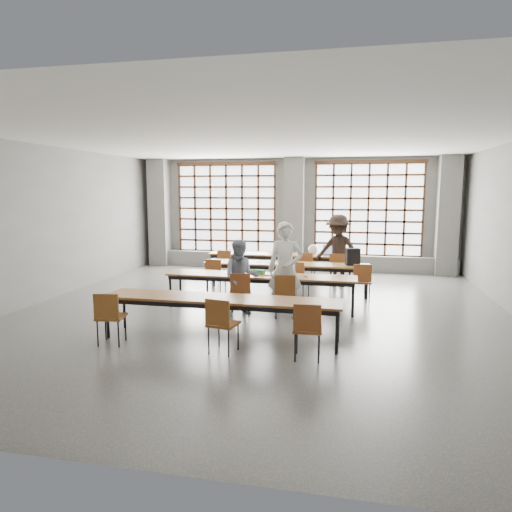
{
  "coord_description": "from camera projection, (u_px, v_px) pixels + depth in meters",
  "views": [
    {
      "loc": [
        1.81,
        -8.98,
        2.5
      ],
      "look_at": [
        -0.19,
        0.4,
        1.11
      ],
      "focal_mm": 32.0,
      "sensor_mm": 36.0,
      "label": 1
    }
  ],
  "objects": [
    {
      "name": "floor",
      "position": [
        261.0,
        312.0,
        9.42
      ],
      "size": [
        11.0,
        11.0,
        0.0
      ],
      "primitive_type": "plane",
      "color": "#4F4F4C",
      "rests_on": "ground"
    },
    {
      "name": "chair_back_right",
      "position": [
        337.0,
        266.0,
        11.86
      ],
      "size": [
        0.43,
        0.43,
        0.88
      ],
      "color": "brown",
      "rests_on": "floor"
    },
    {
      "name": "chair_front_right",
      "position": [
        285.0,
        291.0,
        8.9
      ],
      "size": [
        0.48,
        0.48,
        0.88
      ],
      "color": "brown",
      "rests_on": "floor"
    },
    {
      "name": "desk_row_a",
      "position": [
        280.0,
        256.0,
        12.78
      ],
      "size": [
        4.0,
        0.7,
        0.73
      ],
      "color": "brown",
      "rests_on": "floor"
    },
    {
      "name": "student_male",
      "position": [
        285.0,
        270.0,
        8.97
      ],
      "size": [
        0.73,
        0.52,
        1.89
      ],
      "primitive_type": "imported",
      "rotation": [
        0.0,
        0.0,
        0.09
      ],
      "color": "white",
      "rests_on": "floor"
    },
    {
      "name": "student_back",
      "position": [
        338.0,
        250.0,
        11.92
      ],
      "size": [
        1.38,
        1.08,
        1.87
      ],
      "primitive_type": "imported",
      "rotation": [
        0.0,
        0.0,
        -0.36
      ],
      "color": "black",
      "rests_on": "floor"
    },
    {
      "name": "plastic_bag",
      "position": [
        313.0,
        249.0,
        12.61
      ],
      "size": [
        0.31,
        0.28,
        0.29
      ],
      "primitive_type": "ellipsoid",
      "rotation": [
        0.0,
        0.0,
        0.31
      ],
      "color": "white",
      "rests_on": "desk_row_a"
    },
    {
      "name": "wall_left",
      "position": [
        42.0,
        224.0,
        10.2
      ],
      "size": [
        0.0,
        11.0,
        11.0
      ],
      "primitive_type": "plane",
      "rotation": [
        1.57,
        0.0,
        1.57
      ],
      "color": "#5D5D5A",
      "rests_on": "floor"
    },
    {
      "name": "red_pouch",
      "position": [
        111.0,
        314.0,
        7.42
      ],
      "size": [
        0.21,
        0.09,
        0.06
      ],
      "primitive_type": "cube",
      "rotation": [
        0.0,
        0.0,
        0.07
      ],
      "color": "maroon",
      "rests_on": "chair_near_left"
    },
    {
      "name": "paper_sheet_c",
      "position": [
        290.0,
        263.0,
        11.12
      ],
      "size": [
        0.35,
        0.3,
        0.0
      ],
      "primitive_type": "cube",
      "rotation": [
        0.0,
        0.0,
        -0.37
      ],
      "color": "white",
      "rests_on": "desk_row_b"
    },
    {
      "name": "window_left",
      "position": [
        226.0,
        209.0,
        14.86
      ],
      "size": [
        3.32,
        0.12,
        3.0
      ],
      "color": "white",
      "rests_on": "wall_back"
    },
    {
      "name": "window_right",
      "position": [
        368.0,
        210.0,
        13.93
      ],
      "size": [
        3.32,
        0.12,
        3.0
      ],
      "color": "white",
      "rests_on": "wall_back"
    },
    {
      "name": "chair_mid_left",
      "position": [
        215.0,
        273.0,
        10.89
      ],
      "size": [
        0.46,
        0.46,
        0.88
      ],
      "color": "brown",
      "rests_on": "floor"
    },
    {
      "name": "column_mid",
      "position": [
        294.0,
        214.0,
        14.22
      ],
      "size": [
        0.6,
        0.55,
        3.5
      ],
      "primitive_type": "cube",
      "color": "#595A57",
      "rests_on": "floor"
    },
    {
      "name": "chair_mid_right",
      "position": [
        362.0,
        279.0,
        10.19
      ],
      "size": [
        0.46,
        0.47,
        0.88
      ],
      "color": "maroon",
      "rests_on": "floor"
    },
    {
      "name": "phone",
      "position": [
        268.0,
        276.0,
        9.48
      ],
      "size": [
        0.14,
        0.1,
        0.01
      ],
      "primitive_type": "cube",
      "rotation": [
        0.0,
        0.0,
        -0.33
      ],
      "color": "black",
      "rests_on": "desk_row_c"
    },
    {
      "name": "paper_sheet_b",
      "position": [
        273.0,
        263.0,
        11.16
      ],
      "size": [
        0.35,
        0.29,
        0.0
      ],
      "primitive_type": "cube",
      "rotation": [
        0.0,
        0.0,
        -0.3
      ],
      "color": "white",
      "rests_on": "desk_row_b"
    },
    {
      "name": "chair_near_right",
      "position": [
        307.0,
        325.0,
        6.67
      ],
      "size": [
        0.44,
        0.44,
        0.88
      ],
      "color": "brown",
      "rests_on": "floor"
    },
    {
      "name": "column_left",
      "position": [
        160.0,
        213.0,
        15.15
      ],
      "size": [
        0.6,
        0.55,
        3.5
      ],
      "primitive_type": "cube",
      "color": "#595A57",
      "rests_on": "floor"
    },
    {
      "name": "ceiling",
      "position": [
        261.0,
        138.0,
        8.92
      ],
      "size": [
        11.0,
        11.0,
        0.0
      ],
      "primitive_type": "plane",
      "rotation": [
        3.14,
        0.0,
        0.0
      ],
      "color": "silver",
      "rests_on": "floor"
    },
    {
      "name": "sill_ledge",
      "position": [
        294.0,
        261.0,
        14.51
      ],
      "size": [
        9.8,
        0.35,
        0.5
      ],
      "primitive_type": "cube",
      "color": "#595A57",
      "rests_on": "floor"
    },
    {
      "name": "desk_row_c",
      "position": [
        261.0,
        278.0,
        9.62
      ],
      "size": [
        4.0,
        0.7,
        0.73
      ],
      "color": "brown",
      "rests_on": "floor"
    },
    {
      "name": "laptop_front",
      "position": [
        287.0,
        272.0,
        9.6
      ],
      "size": [
        0.4,
        0.36,
        0.26
      ],
      "color": "#B9B9BE",
      "rests_on": "desk_row_c"
    },
    {
      "name": "backpack",
      "position": [
        353.0,
        257.0,
        10.83
      ],
      "size": [
        0.36,
        0.28,
        0.4
      ],
      "primitive_type": "cube",
      "rotation": [
        0.0,
        0.0,
        0.3
      ],
      "color": "black",
      "rests_on": "desk_row_b"
    },
    {
      "name": "desk_row_b",
      "position": [
        286.0,
        266.0,
        11.15
      ],
      "size": [
        4.0,
        0.7,
        0.73
      ],
      "color": "brown",
      "rests_on": "floor"
    },
    {
      "name": "student_female",
      "position": [
        241.0,
        277.0,
        9.19
      ],
      "size": [
        0.85,
        0.73,
        1.52
      ],
      "primitive_type": "imported",
      "rotation": [
        0.0,
        0.0,
        0.23
      ],
      "color": "#182648",
      "rests_on": "floor"
    },
    {
      "name": "laptop_back",
      "position": [
        329.0,
        252.0,
        12.59
      ],
      "size": [
        0.37,
        0.32,
        0.26
      ],
      "color": "#B6B6BB",
      "rests_on": "desk_row_a"
    },
    {
      "name": "chair_back_mid",
      "position": [
        306.0,
        265.0,
        12.02
      ],
      "size": [
        0.47,
        0.47,
        0.88
      ],
      "color": "brown",
      "rests_on": "floor"
    },
    {
      "name": "wall_back",
      "position": [
        295.0,
        214.0,
        14.49
      ],
      "size": [
        10.0,
        0.0,
        10.0
      ],
      "primitive_type": "plane",
      "rotation": [
        1.57,
        0.0,
        0.0
      ],
      "color": "#5D5D5A",
      "rests_on": "floor"
    },
    {
      "name": "mouse",
      "position": [
        306.0,
        276.0,
        9.39
      ],
      "size": [
        0.11,
        0.09,
        0.04
      ],
      "primitive_type": "ellipsoid",
      "rotation": [
        0.0,
        0.0,
        -0.28
      ],
      "color": "silver",
      "rests_on": "desk_row_c"
    },
    {
      "name": "green_box",
      "position": [
        259.0,
        272.0,
        9.69
      ],
      "size": [
        0.27,
        0.17,
        0.09
      ],
      "primitive_type": "cube",
      "rotation": [
        0.0,
        0.0,
        -0.36
      ],
      "color": "#2D8A38",
      "rests_on": "desk_row_c"
    },
    {
      "name": "paper_sheet_a",
      "position": [
        262.0,
        262.0,
        11.31
      ],
      "size": [
        0.36,
        0.33,
        0.0
      ],
      "primitive_type": "cube",
      "rotation": [
        0.0,
        0.0,
        0.5
      ],
      "color": "white",
      "rests_on": "desk_row_b"
    },
    {
      "name": "chair_front_left",
      "position": [
        240.0,
        289.0,
        9.09
      ],
      "size": [
        0.5,
        0.5,
        0.88
      ],
      "color": "brown",
      "rests_on": "floor"
    },
    {
      "name": "chair_mid_centre",
      "position": [
        298.0,
        276.0,
        10.49
      ],
      "size": [
        0.52,
        0.52,
        0.88
      ],
      "color": "brown",
      "rests_on": "floor"
    },
    {
      "name": "desk_row_d",
      "position": [
        221.0,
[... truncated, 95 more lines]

